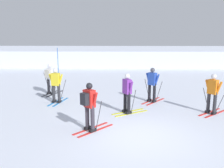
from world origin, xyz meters
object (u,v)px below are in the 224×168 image
skier_purple (127,92)px  skier_yellow (56,84)px  skier_blue (152,84)px  trail_marker_pole (58,62)px  skier_orange (213,93)px  skier_red (89,105)px  skier_white (50,77)px

skier_purple → skier_yellow: (-3.37, 1.52, 0.00)m
skier_blue → trail_marker_pole: 10.01m
skier_orange → trail_marker_pole: size_ratio=0.77×
skier_orange → trail_marker_pole: 12.80m
skier_red → skier_blue: bearing=54.0°
skier_orange → trail_marker_pole: (-8.71, 9.37, 0.19)m
skier_blue → trail_marker_pole: size_ratio=0.77×
skier_yellow → trail_marker_pole: bearing=102.9°
skier_purple → trail_marker_pole: trail_marker_pole is taller
skier_white → trail_marker_pole: trail_marker_pole is taller
trail_marker_pole → skier_blue: bearing=-49.7°
skier_red → skier_white: size_ratio=1.00×
skier_purple → skier_blue: same height
skier_blue → skier_white: (-5.41, 1.42, 0.04)m
skier_blue → skier_white: same height
skier_yellow → skier_white: (-0.74, 1.64, 0.04)m
skier_red → skier_white: (-2.74, 5.10, 0.00)m
skier_orange → skier_yellow: (-6.91, 1.52, 0.00)m
skier_red → trail_marker_pole: 11.93m
skier_orange → skier_blue: bearing=142.3°
skier_purple → skier_red: (-1.37, -1.94, 0.04)m
skier_red → trail_marker_pole: bearing=108.6°
skier_yellow → skier_white: 1.80m
skier_orange → skier_blue: (-2.24, 1.73, 0.00)m
skier_white → trail_marker_pole: 6.31m
trail_marker_pole → skier_red: bearing=-71.4°
skier_blue → skier_white: bearing=165.2°
skier_yellow → skier_red: (2.00, -3.45, 0.04)m
skier_blue → trail_marker_pole: (-6.47, 7.64, 0.19)m
skier_purple → skier_yellow: bearing=155.8°
skier_purple → skier_yellow: 3.70m
skier_orange → skier_white: 8.28m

